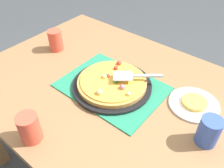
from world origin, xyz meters
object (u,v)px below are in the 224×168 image
at_px(pizza_pan, 112,85).
at_px(served_slice_left, 194,102).
at_px(pizza, 112,82).
at_px(cup_far, 56,40).
at_px(cup_corner, 30,128).
at_px(plate_near_left, 194,104).
at_px(pizza_server, 133,76).
at_px(cup_near, 209,131).

relative_size(pizza_pan, served_slice_left, 3.45).
distance_m(pizza, cup_far, 0.47).
bearing_deg(cup_corner, cup_far, 130.99).
xyz_separation_m(pizza_pan, served_slice_left, (0.36, 0.14, 0.01)).
relative_size(pizza, cup_far, 2.75).
xyz_separation_m(pizza_pan, plate_near_left, (0.36, 0.14, -0.01)).
height_order(cup_far, cup_corner, same).
height_order(plate_near_left, cup_corner, cup_corner).
distance_m(pizza_pan, plate_near_left, 0.38).
distance_m(plate_near_left, pizza_server, 0.30).
bearing_deg(pizza_pan, cup_far, 172.83).
distance_m(served_slice_left, cup_near, 0.20).
distance_m(cup_near, cup_far, 0.94).
bearing_deg(pizza_server, pizza_pan, -140.52).
xyz_separation_m(served_slice_left, cup_near, (0.11, -0.15, 0.04)).
bearing_deg(served_slice_left, cup_corner, -126.07).
height_order(served_slice_left, cup_far, cup_far).
distance_m(cup_near, pizza_server, 0.40).
height_order(cup_near, cup_far, same).
distance_m(plate_near_left, cup_corner, 0.69).
relative_size(pizza_pan, plate_near_left, 1.73).
bearing_deg(cup_far, cup_near, -4.73).
relative_size(pizza_pan, cup_far, 3.17).
bearing_deg(cup_near, cup_corner, -142.18).
distance_m(pizza, served_slice_left, 0.38).
bearing_deg(pizza, cup_corner, -96.80).
bearing_deg(cup_far, pizza_pan, -7.17).
bearing_deg(served_slice_left, cup_far, -174.69).
height_order(served_slice_left, cup_near, cup_near).
bearing_deg(served_slice_left, cup_near, -53.59).
height_order(served_slice_left, cup_corner, cup_corner).
bearing_deg(cup_near, pizza_server, 168.44).
bearing_deg(cup_near, pizza_pan, 177.73).
height_order(pizza, cup_corner, cup_corner).
relative_size(pizza, cup_corner, 2.75).
bearing_deg(cup_corner, pizza_server, 75.50).
height_order(plate_near_left, pizza_server, pizza_server).
distance_m(plate_near_left, cup_far, 0.83).
height_order(cup_far, pizza_server, cup_far).
bearing_deg(pizza, served_slice_left, 20.85).
bearing_deg(cup_far, plate_near_left, 5.31).
bearing_deg(cup_near, pizza, 177.73).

